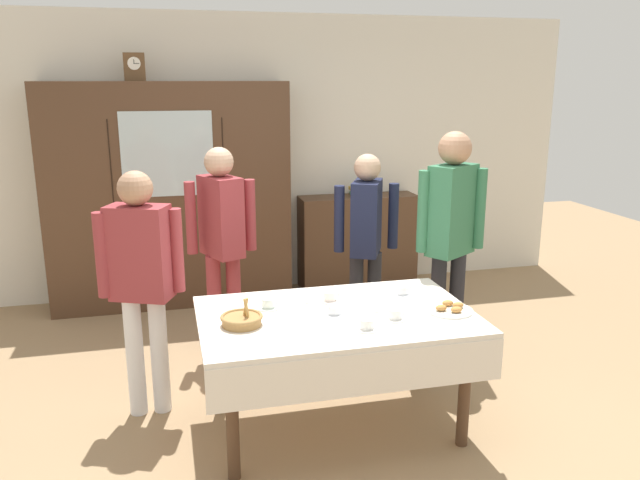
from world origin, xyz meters
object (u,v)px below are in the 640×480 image
(tea_cup_far_right, at_px, (268,304))
(bookshelf_low, at_px, (358,241))
(person_behind_table_left, at_px, (366,232))
(wall_cabinet, at_px, (170,196))
(tea_cup_near_left, at_px, (367,325))
(tea_cup_near_right, at_px, (334,311))
(pastry_plate, at_px, (450,309))
(tea_cup_mid_left, at_px, (395,315))
(person_behind_table_right, at_px, (141,271))
(spoon_far_left, at_px, (373,312))
(mantel_clock, at_px, (134,67))
(person_near_right_end, at_px, (222,232))
(tea_cup_center, at_px, (330,297))
(spoon_near_left, at_px, (303,303))
(person_beside_shelf, at_px, (451,226))
(dining_table, at_px, (338,332))
(tea_cup_back_edge, at_px, (403,291))
(bread_basket, at_px, (242,319))
(book_stack, at_px, (358,190))

(tea_cup_far_right, bearing_deg, bookshelf_low, 61.40)
(person_behind_table_left, bearing_deg, bookshelf_low, 75.06)
(wall_cabinet, xyz_separation_m, tea_cup_near_left, (1.00, -2.84, -0.26))
(tea_cup_near_right, relative_size, pastry_plate, 0.46)
(tea_cup_mid_left, height_order, person_behind_table_right, person_behind_table_right)
(spoon_far_left, xyz_separation_m, person_behind_table_left, (0.35, 1.21, 0.18))
(mantel_clock, bearing_deg, person_near_right_end, -65.63)
(wall_cabinet, relative_size, tea_cup_center, 16.92)
(spoon_near_left, bearing_deg, person_beside_shelf, 20.67)
(dining_table, xyz_separation_m, tea_cup_back_edge, (0.50, 0.25, 0.13))
(wall_cabinet, bearing_deg, spoon_near_left, -72.32)
(tea_cup_center, bearing_deg, wall_cabinet, 111.40)
(tea_cup_mid_left, distance_m, bread_basket, 0.88)
(tea_cup_far_right, bearing_deg, person_near_right_end, 99.05)
(tea_cup_near_right, bearing_deg, bookshelf_low, 69.85)
(spoon_far_left, bearing_deg, tea_cup_center, 128.47)
(spoon_near_left, distance_m, spoon_far_left, 0.45)
(person_behind_table_left, bearing_deg, tea_cup_back_edge, -93.81)
(book_stack, bearing_deg, spoon_far_left, -105.47)
(tea_cup_back_edge, bearing_deg, spoon_near_left, 179.84)
(book_stack, bearing_deg, bread_basket, -119.68)
(mantel_clock, bearing_deg, tea_cup_near_left, -66.50)
(person_behind_table_left, bearing_deg, mantel_clock, 140.87)
(bookshelf_low, distance_m, pastry_plate, 2.76)
(wall_cabinet, height_order, mantel_clock, mantel_clock)
(tea_cup_near_left, bearing_deg, tea_cup_mid_left, 27.19)
(tea_cup_far_right, bearing_deg, person_beside_shelf, 19.00)
(bread_basket, relative_size, spoon_far_left, 2.02)
(tea_cup_near_left, xyz_separation_m, tea_cup_center, (-0.08, 0.49, -0.00))
(person_behind_table_right, distance_m, person_near_right_end, 0.97)
(bookshelf_low, xyz_separation_m, tea_cup_mid_left, (-0.64, -2.78, 0.30))
(bookshelf_low, distance_m, person_beside_shelf, 2.03)
(tea_cup_mid_left, distance_m, spoon_near_left, 0.60)
(tea_cup_near_left, bearing_deg, person_behind_table_left, 72.18)
(wall_cabinet, height_order, tea_cup_back_edge, wall_cabinet)
(book_stack, height_order, pastry_plate, book_stack)
(bookshelf_low, height_order, tea_cup_near_right, bookshelf_low)
(bookshelf_low, xyz_separation_m, person_beside_shelf, (0.09, -1.94, 0.60))
(pastry_plate, bearing_deg, dining_table, 172.20)
(book_stack, distance_m, person_behind_table_right, 2.97)
(bookshelf_low, height_order, person_behind_table_right, person_behind_table_right)
(spoon_near_left, height_order, person_near_right_end, person_near_right_end)
(tea_cup_near_right, bearing_deg, person_behind_table_right, 155.87)
(tea_cup_near_left, height_order, person_behind_table_right, person_behind_table_right)
(tea_cup_mid_left, relative_size, person_behind_table_right, 0.08)
(tea_cup_back_edge, relative_size, person_beside_shelf, 0.07)
(bread_basket, height_order, person_behind_table_right, person_behind_table_right)
(mantel_clock, bearing_deg, tea_cup_back_edge, -55.03)
(bookshelf_low, relative_size, tea_cup_back_edge, 9.17)
(spoon_far_left, bearing_deg, wall_cabinet, 113.29)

